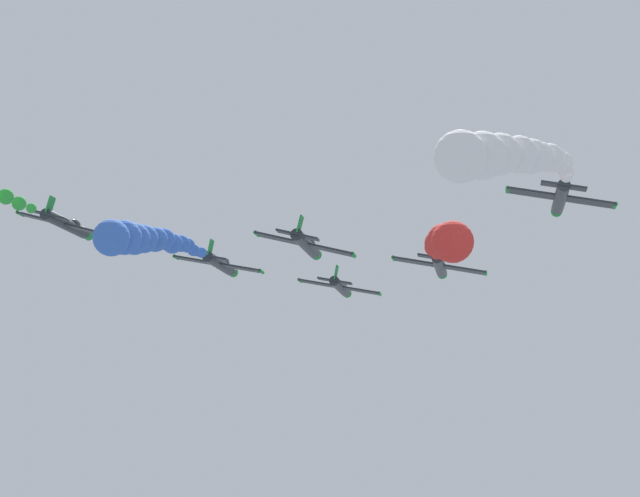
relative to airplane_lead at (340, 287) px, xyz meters
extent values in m
cylinder|color=#23282D|center=(-0.01, -0.18, -0.03)|extent=(1.29, 9.00, 1.29)
cone|color=#1E8438|center=(-0.01, 4.92, -0.03)|extent=(1.22, 1.20, 1.22)
cube|color=#23282D|center=(-0.02, -0.58, -0.13)|extent=(9.07, 1.90, 1.91)
cylinder|color=#1E8438|center=(-4.54, -0.58, 0.74)|extent=(0.42, 1.40, 0.42)
cylinder|color=#1E8438|center=(4.49, -0.58, -0.99)|extent=(0.42, 1.40, 0.42)
cube|color=#23282D|center=(0.00, -4.18, 0.02)|extent=(3.77, 1.20, 0.89)
cube|color=#1E8438|center=(0.18, -4.28, 0.92)|extent=(0.44, 1.10, 1.60)
ellipsoid|color=black|center=(0.09, 1.62, 0.46)|extent=(0.92, 2.20, 0.84)
cylinder|color=#23282D|center=(-10.70, -12.54, 0.82)|extent=(1.29, 9.00, 1.29)
cone|color=#1E8438|center=(-10.70, -7.44, 0.82)|extent=(1.22, 1.20, 1.22)
cube|color=#23282D|center=(-10.72, -12.94, 0.72)|extent=(9.07, 1.90, 1.92)
cylinder|color=#1E8438|center=(-15.24, -12.94, 1.59)|extent=(0.42, 1.40, 0.42)
cylinder|color=#1E8438|center=(-6.21, -12.94, -0.15)|extent=(0.42, 1.40, 0.42)
cube|color=#23282D|center=(-10.69, -16.54, 0.87)|extent=(3.77, 1.20, 0.90)
cube|color=#1E8438|center=(-10.52, -16.64, 1.77)|extent=(0.44, 1.10, 1.60)
ellipsoid|color=black|center=(-10.61, -10.74, 1.31)|extent=(0.92, 2.20, 0.84)
sphere|color=blue|center=(-10.59, -19.55, 0.77)|extent=(1.04, 1.04, 1.04)
sphere|color=blue|center=(-10.79, -21.55, 0.66)|extent=(1.18, 1.18, 1.18)
sphere|color=blue|center=(-10.77, -23.56, 0.74)|extent=(1.41, 1.41, 1.41)
sphere|color=blue|center=(-10.74, -25.57, 0.53)|extent=(1.56, 1.56, 1.56)
sphere|color=blue|center=(-10.90, -27.57, 0.16)|extent=(1.83, 1.83, 1.83)
sphere|color=blue|center=(-11.02, -29.58, 0.17)|extent=(1.91, 1.91, 1.91)
sphere|color=blue|center=(-11.09, -31.59, -0.25)|extent=(2.11, 2.11, 2.11)
sphere|color=blue|center=(-11.39, -33.60, -0.57)|extent=(2.37, 2.37, 2.37)
sphere|color=blue|center=(-11.47, -35.60, -0.96)|extent=(2.59, 2.59, 2.59)
sphere|color=blue|center=(-11.56, -37.61, -1.22)|extent=(2.77, 2.77, 2.77)
sphere|color=blue|center=(-11.84, -39.62, -1.63)|extent=(2.86, 2.86, 2.86)
cylinder|color=#23282D|center=(11.76, -11.83, 0.16)|extent=(1.29, 9.00, 1.29)
cone|color=#1E8438|center=(11.76, -6.73, 0.16)|extent=(1.22, 1.20, 1.22)
cube|color=#23282D|center=(11.74, -12.23, 0.06)|extent=(9.07, 1.90, 1.92)
cylinder|color=#1E8438|center=(7.22, -12.23, 0.94)|extent=(0.42, 1.40, 0.42)
cylinder|color=#1E8438|center=(16.26, -12.23, -0.81)|extent=(0.42, 1.40, 0.42)
cube|color=#23282D|center=(11.77, -15.83, 0.21)|extent=(3.77, 1.20, 0.90)
cube|color=#1E8438|center=(11.94, -15.93, 1.11)|extent=(0.44, 1.10, 1.60)
ellipsoid|color=black|center=(11.85, -10.03, 0.65)|extent=(0.92, 2.20, 0.84)
sphere|color=red|center=(11.76, -18.45, 0.06)|extent=(0.88, 0.88, 0.88)
sphere|color=red|center=(11.86, -20.07, -0.03)|extent=(1.05, 1.05, 1.05)
sphere|color=red|center=(11.96, -21.68, -0.07)|extent=(1.41, 1.41, 1.41)
sphere|color=red|center=(12.13, -23.30, -0.18)|extent=(1.65, 1.65, 1.65)
sphere|color=red|center=(12.02, -24.92, -0.37)|extent=(1.82, 1.82, 1.82)
sphere|color=red|center=(12.24, -26.54, -0.38)|extent=(1.96, 1.96, 1.96)
sphere|color=red|center=(12.39, -28.16, -0.65)|extent=(2.13, 2.13, 2.13)
sphere|color=red|center=(12.84, -29.77, -0.88)|extent=(2.36, 2.36, 2.36)
sphere|color=red|center=(13.04, -31.39, -1.33)|extent=(2.60, 2.60, 2.60)
sphere|color=red|center=(13.19, -33.01, -1.38)|extent=(2.74, 2.74, 2.74)
sphere|color=red|center=(13.60, -34.63, -1.76)|extent=(2.84, 2.84, 2.84)
sphere|color=red|center=(13.96, -36.25, -2.13)|extent=(3.21, 3.21, 3.21)
cylinder|color=#23282D|center=(0.21, -22.86, 0.64)|extent=(1.33, 9.00, 1.33)
cone|color=#1E8438|center=(0.21, -17.76, 0.64)|extent=(1.27, 1.20, 1.27)
cube|color=#23282D|center=(0.19, -23.26, 0.54)|extent=(8.97, 1.90, 2.41)
cylinder|color=#1E8438|center=(-4.28, -23.26, 1.66)|extent=(0.44, 1.40, 0.44)
cylinder|color=#1E8438|center=(4.65, -23.26, -0.58)|extent=(0.44, 1.40, 0.44)
cube|color=#23282D|center=(0.22, -26.86, 0.69)|extent=(3.73, 1.20, 1.10)
cube|color=#1E8438|center=(0.44, -26.96, 1.57)|extent=(0.53, 1.10, 1.59)
ellipsoid|color=black|center=(0.33, -21.06, 1.12)|extent=(0.95, 2.20, 0.87)
cylinder|color=#23282D|center=(-23.07, -22.90, 3.29)|extent=(1.35, 9.00, 1.35)
cone|color=#1E8438|center=(-23.07, -17.80, 3.29)|extent=(1.28, 1.20, 1.28)
cube|color=#23282D|center=(-23.10, -23.30, 3.20)|extent=(8.93, 1.90, 2.57)
cylinder|color=#1E8438|center=(-27.54, -23.30, 4.40)|extent=(0.44, 1.40, 0.44)
cylinder|color=#1E8438|center=(-18.66, -23.30, 1.99)|extent=(0.44, 1.40, 0.44)
cube|color=#23282D|center=(-23.06, -26.90, 3.34)|extent=(3.72, 1.20, 1.17)
cube|color=#1E8438|center=(-22.82, -27.00, 4.22)|extent=(0.55, 1.10, 1.58)
ellipsoid|color=black|center=(-22.94, -21.10, 3.77)|extent=(0.95, 2.20, 0.88)
sphere|color=green|center=(-23.13, -30.15, 3.24)|extent=(0.91, 0.91, 0.91)
sphere|color=green|center=(-23.18, -32.39, 3.16)|extent=(1.26, 1.26, 1.26)
sphere|color=green|center=(-23.28, -34.64, 3.24)|extent=(1.36, 1.36, 1.36)
cylinder|color=#23282D|center=(22.97, -23.52, 3.93)|extent=(1.29, 9.00, 1.29)
cone|color=#1E8438|center=(22.97, -18.42, 3.93)|extent=(1.23, 1.20, 1.23)
cube|color=#23282D|center=(22.95, -23.92, 3.83)|extent=(9.06, 1.90, 1.95)
cylinder|color=#1E8438|center=(18.44, -23.92, 4.72)|extent=(0.42, 1.40, 0.42)
cylinder|color=#1E8438|center=(27.46, -23.92, 2.95)|extent=(0.42, 1.40, 0.42)
cube|color=#23282D|center=(22.98, -27.52, 3.98)|extent=(3.76, 1.20, 0.91)
cube|color=#1E8438|center=(23.16, -27.62, 4.88)|extent=(0.45, 1.10, 1.60)
ellipsoid|color=black|center=(23.07, -21.72, 4.42)|extent=(0.92, 2.20, 0.84)
sphere|color=white|center=(22.98, -30.53, 4.04)|extent=(1.01, 1.01, 1.01)
sphere|color=white|center=(22.86, -32.53, 3.77)|extent=(1.15, 1.15, 1.15)
sphere|color=white|center=(22.52, -34.54, 3.73)|extent=(1.27, 1.27, 1.27)
sphere|color=white|center=(22.25, -36.55, 3.60)|extent=(1.62, 1.62, 1.62)
sphere|color=white|center=(21.65, -38.55, 3.28)|extent=(1.75, 1.75, 1.75)
sphere|color=white|center=(21.06, -40.56, 2.93)|extent=(2.03, 2.03, 2.03)
sphere|color=white|center=(20.19, -42.56, 2.50)|extent=(2.13, 2.13, 2.13)
sphere|color=white|center=(19.60, -44.57, 1.98)|extent=(2.40, 2.40, 2.40)
sphere|color=white|center=(18.72, -46.58, 1.60)|extent=(2.48, 2.48, 2.48)
sphere|color=white|center=(17.47, -48.58, 1.11)|extent=(2.73, 2.73, 2.73)
sphere|color=white|center=(16.37, -50.59, 0.52)|extent=(3.04, 3.04, 3.04)
sphere|color=white|center=(15.11, -52.60, -0.04)|extent=(3.23, 3.23, 3.23)
camera|label=1|loc=(16.53, -111.45, -16.41)|focal=56.54mm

